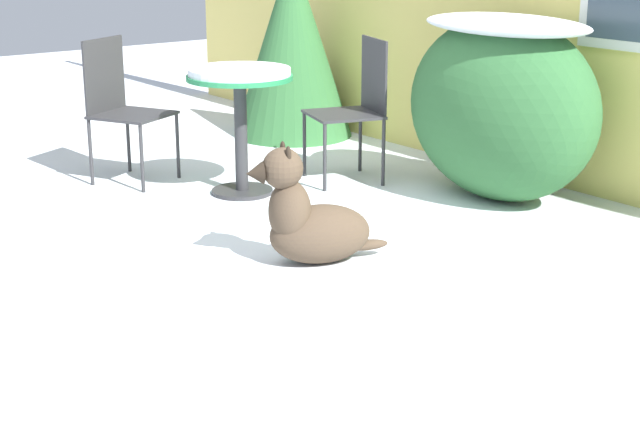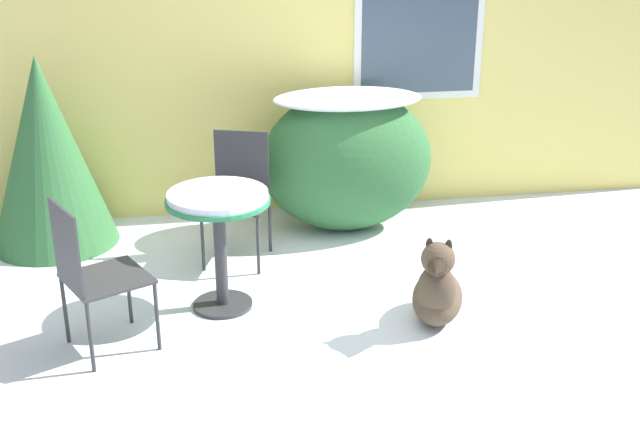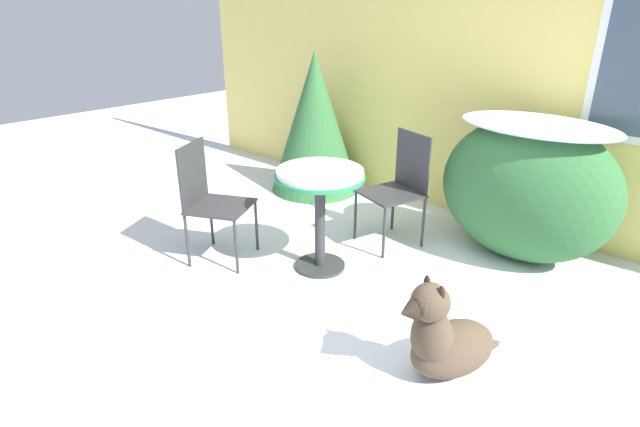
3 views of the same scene
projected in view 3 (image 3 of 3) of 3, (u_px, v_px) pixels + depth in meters
The scene contains 8 objects.
ground_plane at pixel (355, 325), 3.23m from camera, with size 16.00×16.00×0.00m, color silver.
house_wall at pixel (530, 57), 4.11m from camera, with size 8.00×0.10×3.00m.
shrub_left at pixel (527, 186), 3.87m from camera, with size 1.38×0.83×1.15m.
evergreen_bush at pixel (315, 123), 5.30m from camera, with size 0.96×0.96×1.48m.
patio_table at pixel (320, 190), 3.68m from camera, with size 0.67×0.67×0.81m.
patio_chair_near_table at pixel (399, 184), 4.17m from camera, with size 0.56×0.56×0.95m.
patio_chair_far_side at pixel (210, 197), 3.89m from camera, with size 0.60×0.60×0.95m.
dog at pixel (445, 340), 2.72m from camera, with size 0.49×0.73×0.64m.
Camera 3 is at (1.62, -2.15, 1.93)m, focal length 28.00 mm.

